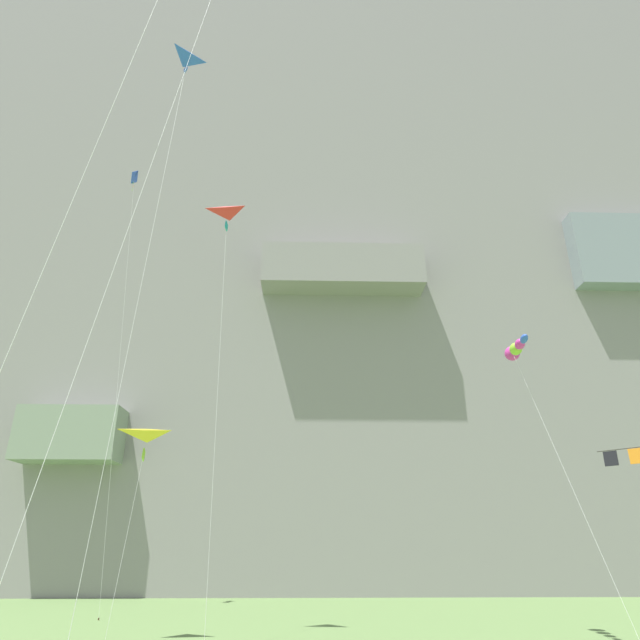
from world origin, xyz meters
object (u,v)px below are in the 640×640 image
kite_delta_high_left (228,234)px  kite_delta_low_center (178,95)px  kite_delta_low_left (145,457)px  kite_diamond_mid_left (133,199)px  kite_windsock_far_left (516,350)px

kite_delta_high_left → kite_delta_low_center: bearing=-95.7°
kite_delta_low_left → kite_diamond_mid_left: bearing=122.6°
kite_diamond_mid_left → kite_delta_low_left: bearing=-57.4°
kite_delta_high_left → kite_diamond_mid_left: kite_diamond_mid_left is taller
kite_delta_low_left → kite_windsock_far_left: bearing=-4.1°
kite_delta_low_center → kite_delta_low_left: size_ratio=2.80×
kite_delta_high_left → kite_windsock_far_left: size_ratio=1.54×
kite_delta_low_center → kite_diamond_mid_left: (-8.61, 19.56, 8.40)m
kite_delta_high_left → kite_windsock_far_left: kite_delta_high_left is taller
kite_delta_low_center → kite_delta_high_left: size_ratio=1.09×
kite_windsock_far_left → kite_diamond_mid_left: bearing=155.8°
kite_delta_low_center → kite_delta_low_left: kite_delta_low_center is taller
kite_windsock_far_left → kite_delta_low_left: (-18.53, 1.33, -5.25)m
kite_delta_low_center → kite_delta_low_left: bearing=103.3°
kite_diamond_mid_left → kite_windsock_far_left: bearing=-24.2°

